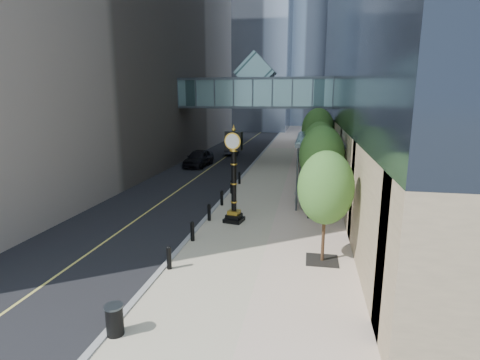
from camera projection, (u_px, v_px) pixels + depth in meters
name	position (u px, v px, depth m)	size (l,w,h in m)	color
ground	(227.00, 288.00, 14.20)	(320.00, 320.00, 0.00)	gray
road	(239.00, 147.00, 53.84)	(8.00, 180.00, 0.02)	black
sidewalk	(295.00, 149.00, 52.42)	(8.00, 180.00, 0.06)	#B9AE8E
curb	(267.00, 148.00, 53.13)	(0.25, 180.00, 0.07)	gray
distant_tower_c	(287.00, 19.00, 123.46)	(22.00, 22.00, 65.00)	#9CAAC4
skywalk	(255.00, 91.00, 39.94)	(17.00, 4.20, 5.80)	slate
entrance_canopy	(318.00, 139.00, 26.12)	(3.00, 8.00, 4.38)	#383F44
bollard_row	(216.00, 205.00, 23.20)	(0.20, 16.20, 0.90)	black
street_trees	(319.00, 141.00, 29.06)	(2.96, 28.46, 6.08)	black
street_clock	(234.00, 182.00, 21.07)	(1.18, 1.18, 5.39)	black
trash_bin	(115.00, 321.00, 11.21)	(0.52, 0.52, 0.90)	black
pedestrian	(298.00, 197.00, 23.95)	(0.54, 0.36, 1.49)	#A5A398
car_near	(199.00, 158.00, 38.97)	(2.03, 5.06, 1.72)	black
car_far	(232.00, 149.00, 47.14)	(1.53, 4.37, 1.44)	#222227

